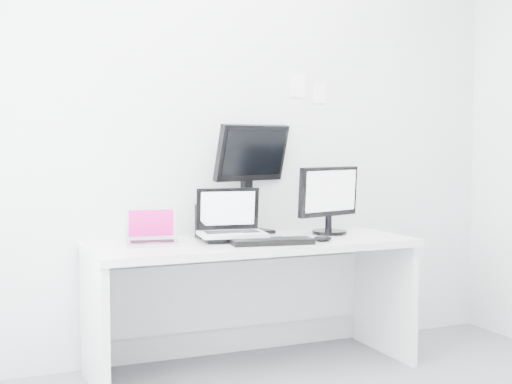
% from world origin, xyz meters
% --- Properties ---
extents(back_wall, '(3.60, 0.00, 3.60)m').
position_xyz_m(back_wall, '(0.00, 1.60, 1.35)').
color(back_wall, silver).
rests_on(back_wall, ground).
extents(desk, '(1.80, 0.70, 0.73)m').
position_xyz_m(desk, '(0.00, 1.25, 0.36)').
color(desk, silver).
rests_on(desk, ground).
extents(macbook, '(0.31, 0.25, 0.21)m').
position_xyz_m(macbook, '(-0.55, 1.28, 0.83)').
color(macbook, '#B6B6BA').
rests_on(macbook, desk).
extents(speaker, '(0.12, 0.12, 0.19)m').
position_xyz_m(speaker, '(-0.20, 1.44, 0.83)').
color(speaker, black).
rests_on(speaker, desk).
extents(dell_laptop, '(0.39, 0.33, 0.30)m').
position_xyz_m(dell_laptop, '(-0.11, 1.26, 0.88)').
color(dell_laptop, silver).
rests_on(dell_laptop, desk).
extents(rear_monitor, '(0.52, 0.31, 0.67)m').
position_xyz_m(rear_monitor, '(0.10, 1.51, 1.06)').
color(rear_monitor, black).
rests_on(rear_monitor, desk).
extents(samsung_monitor, '(0.49, 0.33, 0.41)m').
position_xyz_m(samsung_monitor, '(0.54, 1.33, 0.94)').
color(samsung_monitor, black).
rests_on(samsung_monitor, desk).
extents(keyboard, '(0.46, 0.22, 0.03)m').
position_xyz_m(keyboard, '(0.05, 1.07, 0.74)').
color(keyboard, black).
rests_on(keyboard, desk).
extents(mouse, '(0.11, 0.08, 0.03)m').
position_xyz_m(mouse, '(0.34, 1.05, 0.75)').
color(mouse, black).
rests_on(mouse, desk).
extents(wall_note_0, '(0.10, 0.00, 0.14)m').
position_xyz_m(wall_note_0, '(0.45, 1.59, 1.62)').
color(wall_note_0, white).
rests_on(wall_note_0, back_wall).
extents(wall_note_1, '(0.09, 0.00, 0.13)m').
position_xyz_m(wall_note_1, '(0.60, 1.59, 1.58)').
color(wall_note_1, white).
rests_on(wall_note_1, back_wall).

